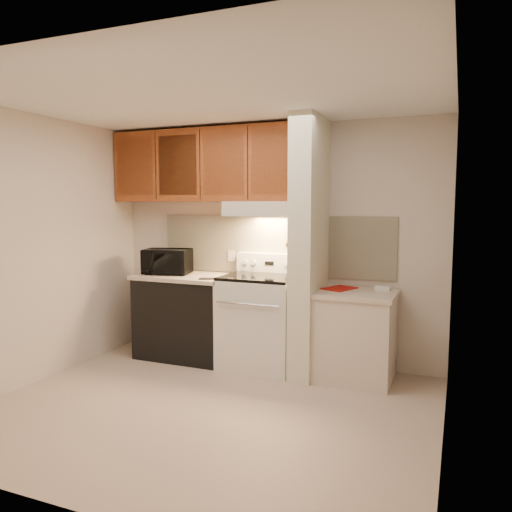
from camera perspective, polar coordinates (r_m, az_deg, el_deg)
The scene contains 50 objects.
floor at distance 4.30m, azimuth -5.43°, elevation -16.97°, with size 3.60×3.60×0.00m, color tan.
ceiling at distance 4.05m, azimuth -5.79°, elevation 17.71°, with size 3.60×3.60×0.00m, color white.
wall_back at distance 5.35m, azimuth 1.93°, elevation 1.42°, with size 3.60×0.02×2.50m, color beige.
wall_left at distance 5.08m, azimuth -23.86°, elevation 0.67°, with size 0.02×3.00×2.50m, color beige.
wall_right at distance 3.53m, azimuth 21.22°, elevation -1.35°, with size 0.02×3.00×2.50m, color beige.
backsplash at distance 5.34m, azimuth 1.88°, elevation 1.25°, with size 2.60×0.02×0.63m, color #F6EAC4.
range_body at distance 5.16m, azimuth 0.55°, elevation -7.65°, with size 0.76×0.65×0.92m, color silver.
oven_window at distance 4.86m, azimuth -0.85°, elevation -8.01°, with size 0.50×0.01×0.30m, color black.
oven_handle at distance 4.78m, azimuth -1.03°, elevation -5.55°, with size 0.02×0.02×0.65m, color silver.
cooktop at distance 5.07m, azimuth 0.55°, elevation -2.42°, with size 0.74×0.64×0.03m, color black.
range_backguard at distance 5.32m, azimuth 1.69°, elevation -0.78°, with size 0.76×0.08×0.20m, color silver.
range_display at distance 5.28m, azimuth 1.53°, elevation -0.83°, with size 0.10×0.01×0.04m, color black.
range_knob_left_outer at distance 5.38m, azimuth -1.27°, elevation -0.70°, with size 0.05×0.05×0.02m, color silver.
range_knob_left_inner at distance 5.34m, azimuth -0.29°, elevation -0.75°, with size 0.05×0.05×0.02m, color silver.
range_knob_right_inner at distance 5.21m, azimuth 3.37°, elevation -0.92°, with size 0.05×0.05×0.02m, color silver.
range_knob_right_outer at distance 5.18m, azimuth 4.42°, elevation -0.97°, with size 0.05×0.05×0.02m, color silver.
dishwasher_front at distance 5.55m, azimuth -7.95°, elevation -6.99°, with size 1.00×0.63×0.87m, color black.
left_countertop at distance 5.47m, azimuth -8.02°, elevation -2.34°, with size 1.04×0.67×0.04m, color beige.
spoon_rest at distance 5.10m, azimuth -5.27°, elevation -2.59°, with size 0.23×0.07×0.02m, color black.
teal_jar at distance 5.82m, azimuth -9.91°, elevation -1.11°, with size 0.10×0.10×0.11m, color #246157.
outlet at distance 5.53m, azimuth -2.84°, elevation -0.00°, with size 0.08×0.01×0.12m, color beige.
microwave at distance 5.54m, azimuth -10.11°, elevation -0.63°, with size 0.49×0.33×0.27m, color black.
partition_pillar at distance 4.86m, azimuth 6.13°, elevation 0.93°, with size 0.22×0.70×2.50m, color beige.
pillar_trim at distance 4.89m, azimuth 4.83°, elevation 1.56°, with size 0.01×0.70×0.04m, color #93451E.
knife_strip at distance 4.84m, azimuth 4.59°, elevation 1.75°, with size 0.02×0.42×0.04m, color black.
knife_blade_a at distance 4.70m, azimuth 3.84°, elevation 0.41°, with size 0.01×0.04×0.16m, color silver.
knife_handle_a at distance 4.69m, azimuth 3.85°, elevation 2.23°, with size 0.02×0.02×0.10m, color black.
knife_blade_b at distance 4.78m, azimuth 4.16°, elevation 0.38°, with size 0.01×0.04×0.18m, color silver.
knife_handle_b at distance 4.77m, azimuth 4.18°, elevation 2.30°, with size 0.02×0.02×0.10m, color black.
knife_blade_c at distance 4.85m, azimuth 4.43°, elevation 0.34°, with size 0.01×0.04×0.20m, color silver.
knife_handle_c at distance 4.84m, azimuth 4.45°, elevation 2.35°, with size 0.02×0.02×0.10m, color black.
knife_blade_d at distance 4.93m, azimuth 4.72°, elevation 0.66°, with size 0.01×0.04×0.16m, color silver.
knife_handle_d at distance 4.92m, azimuth 4.73°, elevation 2.40°, with size 0.02×0.02×0.10m, color black.
knife_blade_e at distance 5.00m, azimuth 4.97°, elevation 0.62°, with size 0.01×0.04×0.18m, color silver.
knife_handle_e at distance 4.99m, azimuth 4.99°, elevation 2.45°, with size 0.02×0.02×0.10m, color black.
oven_mitt at distance 5.06m, azimuth 5.23°, elevation 0.78°, with size 0.03×0.09×0.22m, color slate.
right_cab_base at distance 4.90m, azimuth 11.25°, elevation -9.16°, with size 0.70×0.60×0.81m, color beige.
right_countertop at distance 4.81m, azimuth 11.36°, elevation -4.26°, with size 0.74×0.64×0.04m, color beige.
red_folder at distance 4.94m, azimuth 9.53°, elevation -3.66°, with size 0.23×0.32×0.01m, color #A8130C.
white_box at distance 4.94m, azimuth 14.27°, elevation -3.59°, with size 0.14×0.10×0.04m, color white.
range_hood at distance 5.13m, azimuth 1.08°, elevation 5.42°, with size 0.78×0.44×0.15m, color beige.
hood_lip at distance 4.93m, azimuth 0.19°, elevation 4.87°, with size 0.78×0.04×0.06m, color beige.
upper_cabinets at distance 5.47m, azimuth -5.60°, elevation 10.25°, with size 2.18×0.33×0.77m, color #93451E.
cab_door_a at distance 5.77m, azimuth -13.67°, elevation 9.89°, with size 0.46×0.01×0.63m, color #93451E.
cab_gap_a at distance 5.61m, azimuth -11.38°, elevation 10.05°, with size 0.01×0.01×0.73m, color black.
cab_door_b at distance 5.47m, azimuth -8.96°, elevation 10.21°, with size 0.46×0.01×0.63m, color #93451E.
cab_gap_b at distance 5.33m, azimuth -6.42°, elevation 10.35°, with size 0.01×0.01×0.73m, color black.
cab_door_c at distance 5.21m, azimuth -3.74°, elevation 10.48°, with size 0.46×0.01×0.63m, color #93451E.
cab_gap_c at distance 5.09m, azimuth -0.94°, elevation 10.59°, with size 0.01×0.01×0.73m, color black.
cab_door_d at distance 4.99m, azimuth 1.99°, elevation 10.68°, with size 0.46×0.01×0.63m, color #93451E.
Camera 1 is at (1.86, -3.50, 1.68)m, focal length 35.00 mm.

